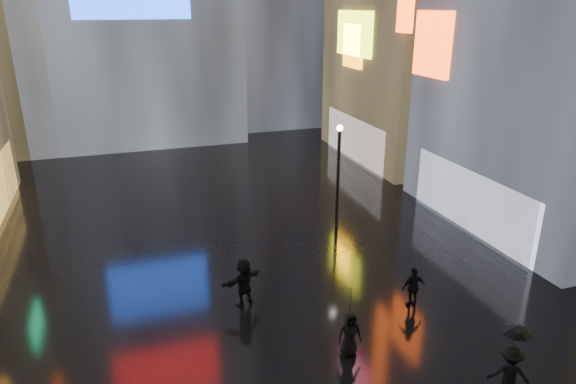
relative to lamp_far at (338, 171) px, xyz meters
name	(u,v)px	position (x,y,z in m)	size (l,w,h in m)	color
ground	(235,235)	(-5.03, 0.65, -2.94)	(140.00, 140.00, 0.00)	black
lamp_far	(338,171)	(0.00, 0.00, 0.00)	(0.30, 0.30, 5.20)	black
pedestrian_2	(509,374)	(-0.30, -12.53, -2.06)	(1.14, 0.65, 1.76)	black
pedestrian_3	(414,287)	(-0.24, -7.50, -2.16)	(0.92, 0.38, 1.57)	black
pedestrian_4	(350,334)	(-3.65, -9.31, -2.17)	(0.76, 0.49, 1.55)	black
pedestrian_5	(244,282)	(-6.08, -5.38, -2.02)	(1.72, 0.55, 1.85)	black
umbrella_1	(516,336)	(-0.30, -12.53, -0.84)	(0.78, 0.78, 0.69)	black
umbrella_2	(351,300)	(-3.65, -9.31, -0.95)	(0.98, 1.00, 0.90)	black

